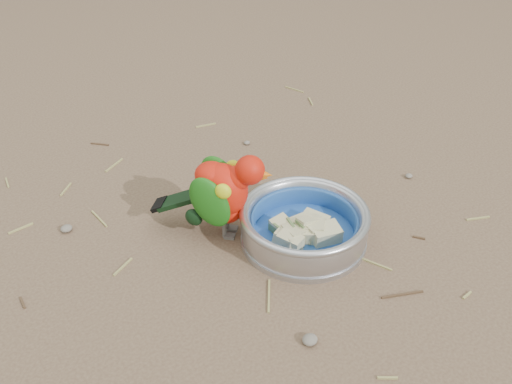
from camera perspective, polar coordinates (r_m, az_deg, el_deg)
ground at (r=0.96m, az=-0.19°, el=-4.49°), size 60.00×60.00×0.00m
food_bowl at (r=0.95m, az=4.77°, el=-4.49°), size 0.21×0.21×0.02m
bowl_wall at (r=0.93m, az=4.86°, el=-3.06°), size 0.21×0.21×0.04m
fruit_wedges at (r=0.93m, az=4.83°, el=-3.40°), size 0.12×0.12×0.03m
lory_parrot at (r=0.92m, az=-3.36°, el=-0.48°), size 0.19×0.20×0.15m
ground_debris at (r=1.01m, az=-0.24°, el=-1.75°), size 0.90×0.80×0.01m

